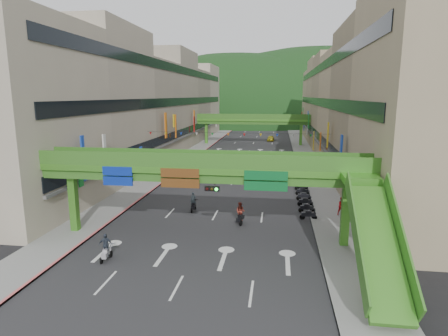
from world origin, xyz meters
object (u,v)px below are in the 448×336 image
Objects in this scene: pedestrian_red at (342,208)px; overpass_near at (213,178)px; car_silver at (205,156)px; car_yellow at (271,138)px; scooter_rider_mid at (240,213)px; scooter_rider_near at (193,203)px.

overpass_near is at bearing -161.27° from pedestrian_red.
overpass_near is 38.45m from car_silver.
pedestrian_red is (19.02, -29.34, 0.17)m from car_silver.
car_silver is 1.08× the size of car_yellow.
scooter_rider_mid is (1.71, 4.53, -4.18)m from overpass_near.
pedestrian_red is at bearing -64.84° from car_silver.
car_yellow is at bearing 61.97° from car_silver.
overpass_near is at bearing -110.70° from scooter_rider_mid.
scooter_rider_mid is (5.02, -3.08, 0.15)m from scooter_rider_near.
scooter_rider_near reaches higher than pedestrian_red.
pedestrian_red is (9.38, 3.48, -0.15)m from scooter_rider_mid.
car_silver is (-4.63, 29.74, -0.17)m from scooter_rider_near.
pedestrian_red reaches higher than car_yellow.
car_yellow is 59.77m from pedestrian_red.
car_yellow is (3.09, 67.25, -4.53)m from overpass_near.
overpass_near is 6.40m from scooter_rider_mid.
car_silver is at bearing 98.85° from scooter_rider_near.
car_silver is 34.97m from pedestrian_red.
scooter_rider_near is 14.40m from pedestrian_red.
overpass_near is 14.35m from pedestrian_red.
scooter_rider_near is 5.89m from scooter_rider_mid.
overpass_near is 9.36m from scooter_rider_near.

